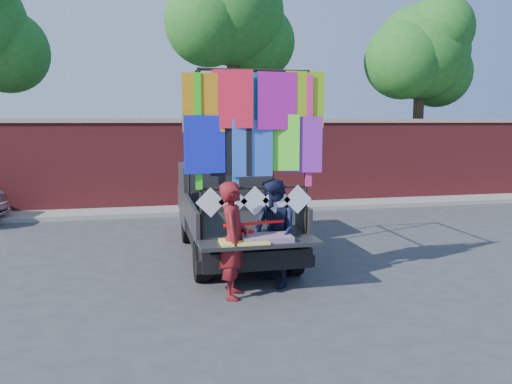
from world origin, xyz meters
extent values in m
plane|color=#38383A|center=(0.00, 0.00, 0.00)|extent=(90.00, 90.00, 0.00)
cube|color=maroon|center=(0.00, 7.00, 1.25)|extent=(30.00, 0.35, 2.50)
cube|color=gray|center=(0.00, 7.00, 2.55)|extent=(30.00, 0.45, 0.12)
cube|color=gray|center=(0.00, 6.30, 0.06)|extent=(30.00, 1.20, 0.12)
sphere|color=#1A5D1C|center=(-5.60, 8.60, 4.55)|extent=(2.40, 2.40, 2.40)
cylinder|color=#38281C|center=(1.00, 8.20, 2.73)|extent=(0.36, 0.36, 5.46)
sphere|color=#1A5D1C|center=(1.00, 8.20, 5.85)|extent=(3.20, 3.20, 3.20)
sphere|color=#1A5D1C|center=(1.90, 8.60, 5.07)|extent=(2.40, 2.40, 2.40)
sphere|color=#1A5D1C|center=(0.20, 7.90, 5.46)|extent=(2.60, 2.60, 2.60)
cylinder|color=#38281C|center=(7.50, 8.20, 2.27)|extent=(0.36, 0.36, 4.55)
sphere|color=#1A5D1C|center=(7.50, 8.20, 4.88)|extent=(3.20, 3.20, 3.20)
sphere|color=#1A5D1C|center=(8.40, 8.60, 4.23)|extent=(2.40, 2.40, 2.40)
sphere|color=#1A5D1C|center=(6.70, 7.90, 4.55)|extent=(2.60, 2.60, 2.60)
sphere|color=#1A5D1C|center=(7.80, 7.60, 5.52)|extent=(2.20, 2.20, 2.20)
cylinder|color=black|center=(-0.93, 2.78, 0.32)|extent=(0.22, 0.65, 0.65)
cylinder|color=black|center=(-0.93, 0.13, 0.32)|extent=(0.22, 0.65, 0.65)
cylinder|color=black|center=(0.60, 2.78, 0.32)|extent=(0.22, 0.65, 0.65)
cylinder|color=black|center=(0.60, 0.13, 0.32)|extent=(0.22, 0.65, 0.65)
cube|color=black|center=(-0.17, 1.40, 0.49)|extent=(1.67, 4.12, 0.29)
cube|color=black|center=(-0.17, 0.67, 0.77)|extent=(1.77, 2.26, 0.10)
cube|color=black|center=(-1.03, 0.67, 0.98)|extent=(0.06, 2.26, 0.44)
cube|color=black|center=(0.70, 0.67, 0.98)|extent=(0.06, 2.26, 0.44)
cube|color=black|center=(-0.17, 1.77, 0.98)|extent=(1.77, 0.06, 0.44)
cube|color=black|center=(-0.17, 2.73, 1.03)|extent=(1.77, 1.57, 1.23)
cube|color=#8C9EAD|center=(-0.17, 2.29, 1.42)|extent=(1.57, 0.06, 0.54)
cube|color=#8C9EAD|center=(-0.17, 3.46, 1.23)|extent=(1.57, 0.10, 0.69)
cube|color=black|center=(-0.17, 3.81, 0.79)|extent=(1.72, 0.88, 0.54)
cube|color=black|center=(-0.17, -0.71, 0.79)|extent=(1.77, 0.54, 0.06)
cube|color=black|center=(-0.17, -0.48, 0.41)|extent=(1.82, 0.15, 0.18)
cylinder|color=black|center=(-0.97, -0.37, 2.04)|extent=(0.05, 0.05, 2.45)
cylinder|color=black|center=(-0.97, 1.70, 2.04)|extent=(0.05, 0.05, 2.45)
cylinder|color=black|center=(0.64, -0.37, 2.04)|extent=(0.05, 0.05, 2.45)
cylinder|color=black|center=(0.64, 1.70, 2.04)|extent=(0.05, 0.05, 2.45)
cylinder|color=black|center=(-0.17, -0.37, 3.27)|extent=(1.67, 0.04, 0.04)
cylinder|color=black|center=(-0.17, 1.70, 3.27)|extent=(1.67, 0.04, 0.04)
cylinder|color=black|center=(-0.97, 0.67, 3.27)|extent=(0.04, 2.11, 0.04)
cylinder|color=black|center=(0.64, 0.67, 3.27)|extent=(0.04, 2.11, 0.04)
cylinder|color=black|center=(-0.17, -0.37, 1.55)|extent=(1.67, 0.04, 0.04)
cube|color=orange|center=(-0.90, -0.38, 2.83)|extent=(0.61, 0.01, 0.83)
cube|color=red|center=(-0.53, -0.42, 2.83)|extent=(0.61, 0.01, 0.83)
cube|color=#0E8DC7|center=(-0.17, -0.38, 2.83)|extent=(0.61, 0.01, 0.83)
cube|color=#D017A7|center=(0.20, -0.42, 2.83)|extent=(0.61, 0.01, 0.83)
cube|color=#97D616|center=(0.57, -0.38, 2.83)|extent=(0.61, 0.01, 0.83)
cube|color=#1C28FF|center=(-0.90, -0.42, 2.19)|extent=(0.61, 0.01, 0.83)
cube|color=black|center=(-0.53, -0.38, 2.19)|extent=(0.61, 0.01, 0.83)
cube|color=blue|center=(-0.17, -0.42, 2.19)|extent=(0.61, 0.01, 0.83)
cube|color=#55F42B|center=(0.20, -0.38, 2.19)|extent=(0.61, 0.01, 0.83)
cube|color=purple|center=(0.57, -0.42, 2.19)|extent=(0.61, 0.01, 0.83)
cube|color=#2AE11C|center=(-1.00, -0.40, 2.39)|extent=(0.10, 0.01, 1.67)
cube|color=#F52886|center=(0.67, -0.40, 2.39)|extent=(0.10, 0.01, 1.67)
cube|color=#1789D4|center=(-0.46, -0.40, 2.39)|extent=(0.10, 0.01, 1.67)
cube|color=silver|center=(-0.83, -0.39, 1.35)|extent=(0.44, 0.01, 0.44)
cube|color=silver|center=(-0.50, -0.39, 1.35)|extent=(0.44, 0.01, 0.44)
cube|color=silver|center=(-0.17, -0.39, 1.35)|extent=(0.44, 0.01, 0.44)
cube|color=silver|center=(0.17, -0.39, 1.35)|extent=(0.44, 0.01, 0.44)
cube|color=silver|center=(0.50, -0.39, 1.35)|extent=(0.44, 0.01, 0.44)
cube|color=#F24135|center=(-0.07, -0.71, 0.85)|extent=(0.74, 0.44, 0.08)
cube|color=#F9F14E|center=(-0.41, -0.78, 0.83)|extent=(0.69, 0.39, 0.04)
imported|color=maroon|center=(-0.55, -0.70, 0.85)|extent=(0.55, 0.70, 1.69)
imported|color=#161A37|center=(0.14, -0.36, 0.83)|extent=(0.85, 0.96, 1.67)
cube|color=red|center=(-0.21, -0.53, 1.04)|extent=(0.94, 0.20, 0.04)
cube|color=red|center=(-0.50, -0.55, 0.74)|extent=(0.06, 0.02, 0.54)
cube|color=red|center=(-0.42, -0.55, 0.72)|extent=(0.06, 0.02, 0.54)
cube|color=red|center=(-0.34, -0.55, 0.70)|extent=(0.06, 0.02, 0.54)
cube|color=red|center=(-0.27, -0.55, 0.68)|extent=(0.06, 0.02, 0.54)
camera|label=1|loc=(-1.75, -7.59, 2.54)|focal=35.00mm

